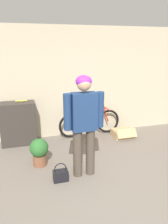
% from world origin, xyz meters
% --- Properties ---
extents(ground_plane, '(14.00, 14.00, 0.00)m').
position_xyz_m(ground_plane, '(0.00, 0.00, 0.00)').
color(ground_plane, slate).
extents(wall_back, '(8.00, 0.07, 2.60)m').
position_xyz_m(wall_back, '(0.00, 2.84, 1.30)').
color(wall_back, beige).
rests_on(wall_back, ground_plane).
extents(side_shelf, '(0.76, 0.40, 0.96)m').
position_xyz_m(side_shelf, '(-1.28, 2.60, 0.48)').
color(side_shelf, '#38332D').
rests_on(side_shelf, ground_plane).
extents(person, '(0.67, 0.25, 1.72)m').
position_xyz_m(person, '(-0.20, 0.99, 1.01)').
color(person, '#4C4238').
rests_on(person, ground_plane).
extents(bicycle, '(1.59, 0.46, 0.68)m').
position_xyz_m(bicycle, '(0.42, 2.64, 0.32)').
color(bicycle, black).
rests_on(bicycle, ground_plane).
extents(banana, '(0.28, 0.08, 0.04)m').
position_xyz_m(banana, '(-1.18, 2.66, 0.98)').
color(banana, '#EAD64C').
rests_on(banana, side_shelf).
extents(handbag, '(0.24, 0.15, 0.32)m').
position_xyz_m(handbag, '(-0.63, 0.90, 0.10)').
color(handbag, black).
rests_on(handbag, ground_plane).
extents(cardboard_box, '(0.51, 0.48, 0.26)m').
position_xyz_m(cardboard_box, '(1.17, 2.31, 0.09)').
color(cardboard_box, tan).
rests_on(cardboard_box, ground_plane).
extents(potted_plant, '(0.34, 0.34, 0.53)m').
position_xyz_m(potted_plant, '(-0.92, 1.50, 0.30)').
color(potted_plant, brown).
rests_on(potted_plant, ground_plane).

